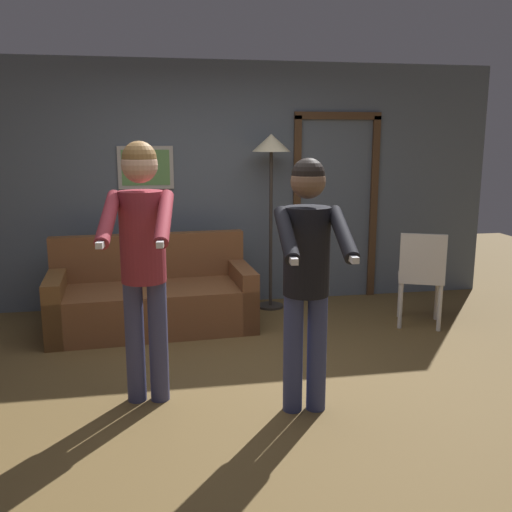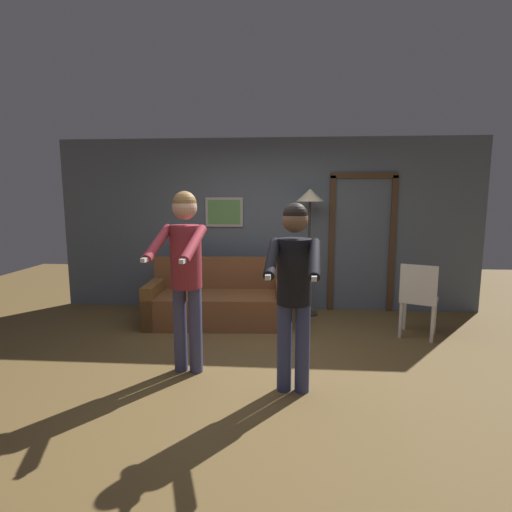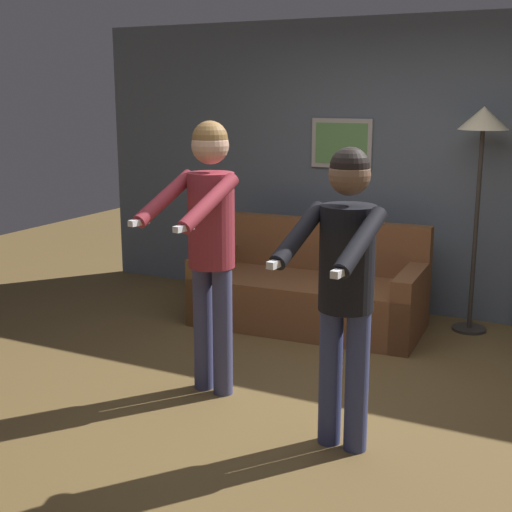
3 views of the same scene
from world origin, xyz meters
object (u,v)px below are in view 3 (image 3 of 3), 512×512
Objects in this scene: couch at (310,293)px; person_standing_right at (345,273)px; person_standing_left at (209,231)px; torchiere_lamp at (482,139)px.

person_standing_right is (0.99, -1.93, 0.74)m from couch.
person_standing_right reaches higher than couch.
person_standing_left is (-0.04, -1.60, 0.82)m from couch.
torchiere_lamp is 1.03× the size of person_standing_left.
couch is 1.88m from torchiere_lamp.
couch is 2.30m from person_standing_right.
torchiere_lamp is at bearing 20.16° from couch.
torchiere_lamp is 2.48m from person_standing_right.
person_standing_left is at bearing -122.25° from torchiere_lamp.
torchiere_lamp is 1.10× the size of person_standing_right.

